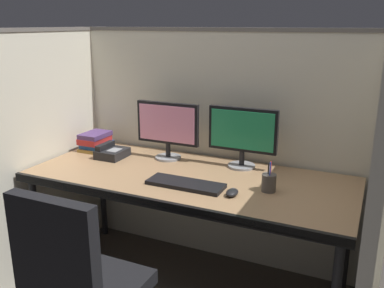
{
  "coord_description": "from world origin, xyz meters",
  "views": [
    {
      "loc": [
        0.98,
        -1.77,
        1.6
      ],
      "look_at": [
        0.0,
        0.35,
        0.92
      ],
      "focal_mm": 39.01,
      "sensor_mm": 36.0,
      "label": 1
    }
  ],
  "objects_px": {
    "computer_mouse": "(232,193)",
    "book_stack": "(95,141)",
    "monitor_right": "(243,133)",
    "pen_cup": "(269,183)",
    "desk": "(188,184)",
    "monitor_left": "(168,127)",
    "desk_phone": "(112,152)",
    "keyboard_main": "(186,184)"
  },
  "relations": [
    {
      "from": "keyboard_main",
      "to": "desk_phone",
      "type": "height_order",
      "value": "desk_phone"
    },
    {
      "from": "pen_cup",
      "to": "keyboard_main",
      "type": "bearing_deg",
      "value": -164.87
    },
    {
      "from": "book_stack",
      "to": "keyboard_main",
      "type": "bearing_deg",
      "value": -22.15
    },
    {
      "from": "computer_mouse",
      "to": "pen_cup",
      "type": "height_order",
      "value": "pen_cup"
    },
    {
      "from": "desk",
      "to": "monitor_left",
      "type": "bearing_deg",
      "value": 136.22
    },
    {
      "from": "desk",
      "to": "keyboard_main",
      "type": "height_order",
      "value": "keyboard_main"
    },
    {
      "from": "book_stack",
      "to": "monitor_left",
      "type": "bearing_deg",
      "value": 3.32
    },
    {
      "from": "pen_cup",
      "to": "monitor_right",
      "type": "bearing_deg",
      "value": 129.11
    },
    {
      "from": "monitor_left",
      "to": "pen_cup",
      "type": "distance_m",
      "value": 0.81
    },
    {
      "from": "desk",
      "to": "book_stack",
      "type": "xyz_separation_m",
      "value": [
        -0.82,
        0.22,
        0.11
      ]
    },
    {
      "from": "computer_mouse",
      "to": "book_stack",
      "type": "height_order",
      "value": "book_stack"
    },
    {
      "from": "computer_mouse",
      "to": "pen_cup",
      "type": "relative_size",
      "value": 0.57
    },
    {
      "from": "monitor_right",
      "to": "pen_cup",
      "type": "relative_size",
      "value": 2.57
    },
    {
      "from": "monitor_left",
      "to": "monitor_right",
      "type": "xyz_separation_m",
      "value": [
        0.49,
        0.04,
        0.0
      ]
    },
    {
      "from": "computer_mouse",
      "to": "desk_phone",
      "type": "bearing_deg",
      "value": 163.8
    },
    {
      "from": "monitor_right",
      "to": "desk_phone",
      "type": "xyz_separation_m",
      "value": [
        -0.85,
        -0.17,
        -0.18
      ]
    },
    {
      "from": "monitor_left",
      "to": "desk_phone",
      "type": "distance_m",
      "value": 0.42
    },
    {
      "from": "desk_phone",
      "to": "book_stack",
      "type": "bearing_deg",
      "value": 153.85
    },
    {
      "from": "monitor_right",
      "to": "pen_cup",
      "type": "bearing_deg",
      "value": -50.89
    },
    {
      "from": "monitor_left",
      "to": "monitor_right",
      "type": "relative_size",
      "value": 1.0
    },
    {
      "from": "desk",
      "to": "book_stack",
      "type": "bearing_deg",
      "value": 165.23
    },
    {
      "from": "computer_mouse",
      "to": "desk",
      "type": "bearing_deg",
      "value": 154.23
    },
    {
      "from": "book_stack",
      "to": "monitor_right",
      "type": "bearing_deg",
      "value": 3.92
    },
    {
      "from": "computer_mouse",
      "to": "pen_cup",
      "type": "distance_m",
      "value": 0.21
    },
    {
      "from": "monitor_left",
      "to": "desk",
      "type": "bearing_deg",
      "value": -43.78
    },
    {
      "from": "desk",
      "to": "desk_phone",
      "type": "relative_size",
      "value": 10.0
    },
    {
      "from": "desk",
      "to": "computer_mouse",
      "type": "height_order",
      "value": "computer_mouse"
    },
    {
      "from": "monitor_left",
      "to": "book_stack",
      "type": "distance_m",
      "value": 0.58
    },
    {
      "from": "pen_cup",
      "to": "desk_phone",
      "type": "xyz_separation_m",
      "value": [
        -1.1,
        0.14,
        -0.02
      ]
    },
    {
      "from": "monitor_right",
      "to": "keyboard_main",
      "type": "height_order",
      "value": "monitor_right"
    },
    {
      "from": "book_stack",
      "to": "computer_mouse",
      "type": "bearing_deg",
      "value": -18.09
    },
    {
      "from": "desk",
      "to": "book_stack",
      "type": "height_order",
      "value": "book_stack"
    },
    {
      "from": "monitor_right",
      "to": "desk",
      "type": "bearing_deg",
      "value": -129.08
    },
    {
      "from": "desk",
      "to": "monitor_left",
      "type": "xyz_separation_m",
      "value": [
        -0.26,
        0.25,
        0.27
      ]
    },
    {
      "from": "desk",
      "to": "desk_phone",
      "type": "height_order",
      "value": "desk_phone"
    },
    {
      "from": "desk",
      "to": "monitor_left",
      "type": "relative_size",
      "value": 4.42
    },
    {
      "from": "keyboard_main",
      "to": "book_stack",
      "type": "xyz_separation_m",
      "value": [
        -0.87,
        0.36,
        0.05
      ]
    },
    {
      "from": "desk",
      "to": "computer_mouse",
      "type": "relative_size",
      "value": 19.79
    },
    {
      "from": "monitor_left",
      "to": "book_stack",
      "type": "relative_size",
      "value": 1.91
    },
    {
      "from": "book_stack",
      "to": "desk_phone",
      "type": "distance_m",
      "value": 0.23
    },
    {
      "from": "desk",
      "to": "keyboard_main",
      "type": "xyz_separation_m",
      "value": [
        0.05,
        -0.14,
        0.06
      ]
    },
    {
      "from": "book_stack",
      "to": "desk_phone",
      "type": "bearing_deg",
      "value": -26.15
    }
  ]
}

